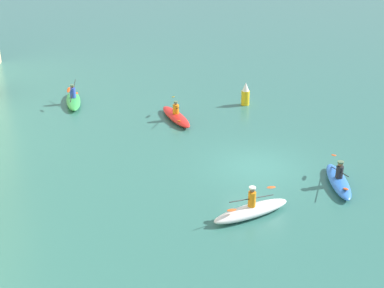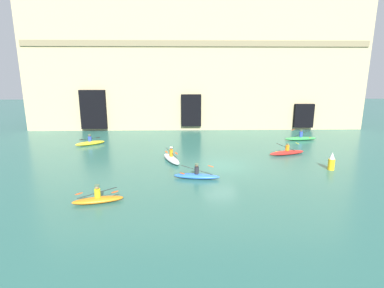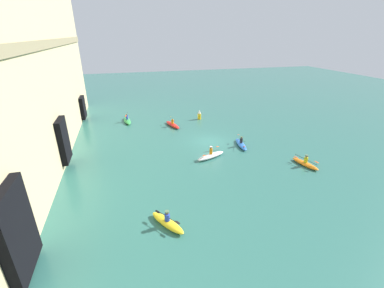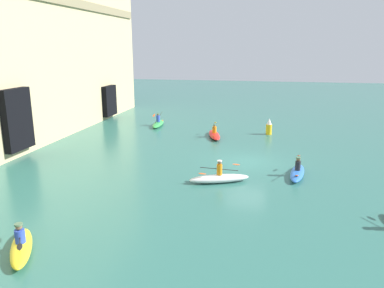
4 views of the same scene
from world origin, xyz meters
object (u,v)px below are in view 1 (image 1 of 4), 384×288
(kayak_white, at_px, (251,210))
(marker_buoy, at_px, (245,95))
(kayak_blue, at_px, (338,180))
(kayak_red, at_px, (176,116))
(kayak_green, at_px, (73,100))

(kayak_white, distance_m, marker_buoy, 12.59)
(kayak_blue, height_order, kayak_white, kayak_white)
(kayak_red, distance_m, kayak_white, 10.54)
(kayak_green, bearing_deg, kayak_red, -126.79)
(kayak_red, bearing_deg, kayak_blue, 19.66)
(kayak_blue, xyz_separation_m, kayak_white, (-1.95, 4.21, 0.04))
(kayak_red, relative_size, kayak_white, 1.07)
(kayak_blue, relative_size, kayak_white, 0.99)
(kayak_green, distance_m, kayak_white, 15.81)
(kayak_green, xyz_separation_m, kayak_white, (-13.86, -7.61, 0.02))
(kayak_green, bearing_deg, kayak_blue, -141.12)
(kayak_blue, xyz_separation_m, marker_buoy, (10.38, 1.68, 0.41))
(kayak_red, height_order, marker_buoy, marker_buoy)
(kayak_red, relative_size, kayak_blue, 1.08)
(kayak_green, relative_size, kayak_blue, 1.10)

